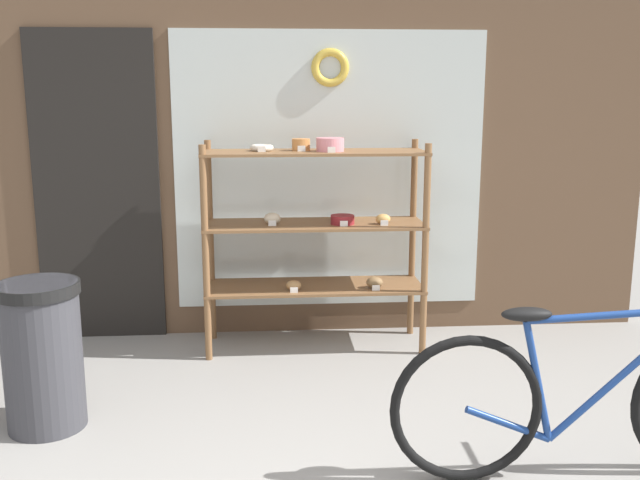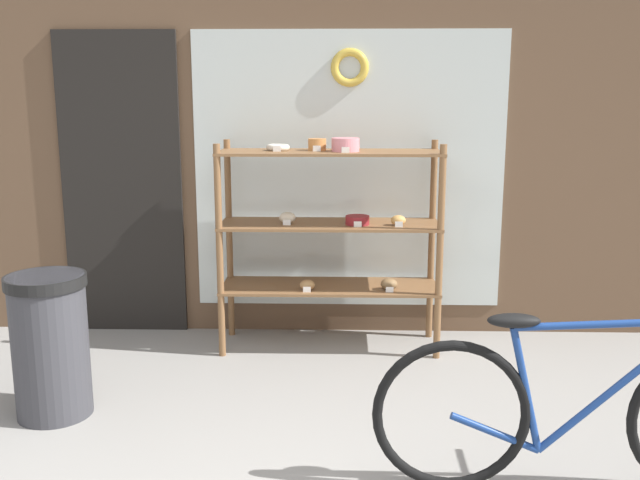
% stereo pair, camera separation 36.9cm
% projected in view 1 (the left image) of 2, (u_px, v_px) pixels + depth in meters
% --- Properties ---
extents(storefront_facade, '(4.90, 0.13, 3.11)m').
position_uv_depth(storefront_facade, '(294.00, 118.00, 4.88)').
color(storefront_facade, brown).
rests_on(storefront_facade, ground_plane).
extents(display_case, '(1.44, 0.45, 1.40)m').
position_uv_depth(display_case, '(316.00, 222.00, 4.66)').
color(display_case, brown).
rests_on(display_case, ground_plane).
extents(bicycle, '(1.75, 0.46, 0.81)m').
position_uv_depth(bicycle, '(586.00, 401.00, 3.12)').
color(bicycle, black).
rests_on(bicycle, ground_plane).
extents(trash_bin, '(0.41, 0.41, 0.77)m').
position_uv_depth(trash_bin, '(42.00, 351.00, 3.59)').
color(trash_bin, '#38383D').
rests_on(trash_bin, ground_plane).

